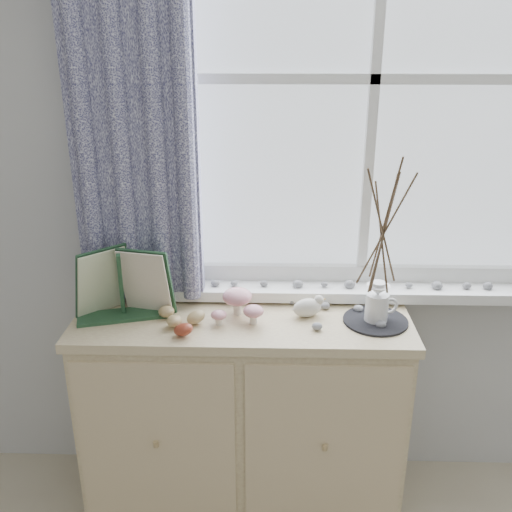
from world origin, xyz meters
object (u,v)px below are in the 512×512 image
Objects in this scene: twig_pitcher at (384,227)px; toadstool_cluster at (239,303)px; botanical_book at (120,286)px; sideboard at (243,414)px.

toadstool_cluster is at bearing 161.40° from twig_pitcher.
toadstool_cluster is 0.30× the size of twig_pitcher.
botanical_book is at bearing 164.98° from twig_pitcher.
twig_pitcher reaches higher than sideboard.
botanical_book is (-0.42, -0.05, 0.56)m from sideboard.
twig_pitcher is at bearing -2.54° from toadstool_cluster.
botanical_book reaches higher than sideboard.
twig_pitcher is (0.89, 0.02, 0.22)m from botanical_book.
sideboard is 0.70m from botanical_book.
sideboard is 3.13× the size of botanical_book.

